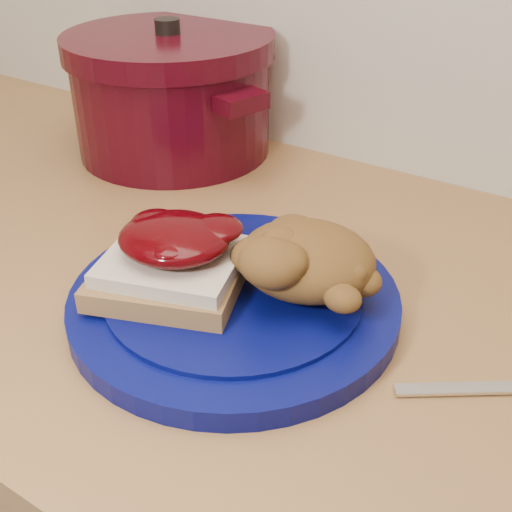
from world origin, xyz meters
The scene contains 6 objects.
plate centered at (-0.05, 1.44, 0.91)m, with size 0.29×0.29×0.02m, color #050A51.
sandwich centered at (-0.10, 1.41, 0.95)m, with size 0.15×0.15×0.06m.
stuffing_mound centered at (0.00, 1.47, 0.95)m, with size 0.12×0.10×0.06m, color brown.
butter_knife centered at (0.18, 1.46, 0.90)m, with size 0.16×0.01×0.00m, color silver.
dutch_oven centered at (-0.33, 1.70, 0.98)m, with size 0.34×0.34×0.17m.
pepper_grinder centered at (-0.36, 1.70, 0.97)m, with size 0.06×0.06×0.13m.
Camera 1 is at (0.22, 1.06, 1.25)m, focal length 45.00 mm.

